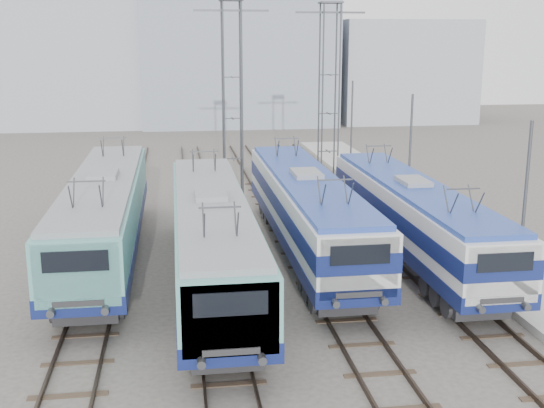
{
  "coord_description": "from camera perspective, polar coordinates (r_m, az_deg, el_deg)",
  "views": [
    {
      "loc": [
        -3.56,
        -19.85,
        9.67
      ],
      "look_at": [
        0.3,
        7.0,
        3.14
      ],
      "focal_mm": 45.0,
      "sensor_mm": 36.0,
      "label": 1
    }
  ],
  "objects": [
    {
      "name": "building_east",
      "position": [
        86.44,
        10.62,
        10.87
      ],
      "size": [
        16.0,
        12.0,
        12.0
      ],
      "primitive_type": "cube",
      "color": "#979FAA",
      "rests_on": "ground"
    },
    {
      "name": "catenary_tower_west",
      "position": [
        42.11,
        -3.35,
        9.38
      ],
      "size": [
        4.5,
        1.2,
        12.0
      ],
      "color": "#3F4247",
      "rests_on": "ground"
    },
    {
      "name": "ground",
      "position": [
        22.36,
        1.83,
        -12.09
      ],
      "size": [
        160.0,
        160.0,
        0.0
      ],
      "primitive_type": "plane",
      "color": "#514C47"
    },
    {
      "name": "locomotive_center_right",
      "position": [
        30.83,
        2.92,
        -0.24
      ],
      "size": [
        2.9,
        18.35,
        3.45
      ],
      "color": "#111B54",
      "rests_on": "ground"
    },
    {
      "name": "building_center",
      "position": [
        82.2,
        -2.98,
        13.04
      ],
      "size": [
        22.0,
        14.0,
        18.0
      ],
      "primitive_type": "cube",
      "color": "gray",
      "rests_on": "ground"
    },
    {
      "name": "locomotive_far_left",
      "position": [
        31.01,
        -13.84,
        -0.57
      ],
      "size": [
        2.96,
        18.74,
        3.53
      ],
      "color": "#111B54",
      "rests_on": "ground"
    },
    {
      "name": "mast_mid",
      "position": [
        36.49,
        11.43,
        3.53
      ],
      "size": [
        0.12,
        0.12,
        7.0
      ],
      "primitive_type": "cylinder",
      "color": "#3F4247",
      "rests_on": "ground"
    },
    {
      "name": "locomotive_far_right",
      "position": [
        30.69,
        11.72,
        -0.79
      ],
      "size": [
        2.75,
        17.41,
        3.27
      ],
      "color": "#111B54",
      "rests_on": "ground"
    },
    {
      "name": "platform",
      "position": [
        32.49,
        17.34,
        -4.15
      ],
      "size": [
        4.0,
        70.0,
        0.3
      ],
      "primitive_type": "cube",
      "color": "#9E9E99",
      "rests_on": "ground"
    },
    {
      "name": "locomotive_center_left",
      "position": [
        26.78,
        -5.06,
        -2.55
      ],
      "size": [
        2.89,
        18.28,
        3.44
      ],
      "color": "#111B54",
      "rests_on": "ground"
    },
    {
      "name": "catenary_tower_east",
      "position": [
        45.09,
        4.8,
        9.63
      ],
      "size": [
        4.5,
        1.2,
        12.0
      ],
      "color": "#3F4247",
      "rests_on": "ground"
    },
    {
      "name": "building_west",
      "position": [
        82.56,
        -15.74,
        11.18
      ],
      "size": [
        18.0,
        12.0,
        14.0
      ],
      "primitive_type": "cube",
      "color": "#979FAA",
      "rests_on": "ground"
    },
    {
      "name": "mast_front",
      "position": [
        25.76,
        20.29,
        -1.19
      ],
      "size": [
        0.12,
        0.12,
        7.0
      ],
      "primitive_type": "cylinder",
      "color": "#3F4247",
      "rests_on": "ground"
    },
    {
      "name": "mast_rear",
      "position": [
        47.84,
        6.66,
        6.03
      ],
      "size": [
        0.12,
        0.12,
        7.0
      ],
      "primitive_type": "cylinder",
      "color": "#3F4247",
      "rests_on": "ground"
    }
  ]
}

